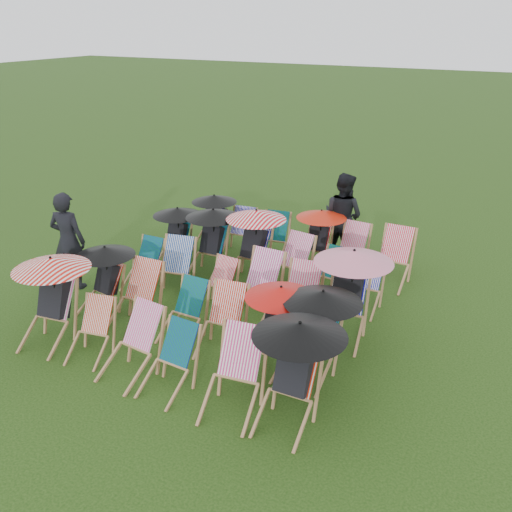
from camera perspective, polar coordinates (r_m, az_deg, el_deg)
The scene contains 33 objects.
ground at distance 9.83m, azimuth -2.14°, elevation -5.52°, with size 100.00×100.00×0.00m, color black.
deckchair_0 at distance 9.18m, azimuth -19.98°, elevation -4.09°, with size 1.15×1.24×1.37m.
deckchair_1 at distance 8.76m, azimuth -16.25°, elevation -7.20°, with size 0.68×0.85×0.83m.
deckchair_2 at distance 8.16m, azimuth -12.46°, elevation -8.61°, with size 0.74×0.96×0.97m.
deckchair_3 at distance 7.78m, azimuth -8.77°, elevation -10.36°, with size 0.64×0.86×0.89m.
deckchair_4 at distance 7.31m, azimuth -2.28°, elevation -11.85°, with size 0.80×1.02×1.03m.
deckchair_5 at distance 7.00m, azimuth 3.58°, elevation -11.56°, with size 1.15×1.20×1.37m.
deckchair_6 at distance 9.89m, azimuth -15.13°, elevation -2.17°, with size 0.99×1.05×1.17m.
deckchair_7 at distance 9.39m, azimuth -12.09°, elevation -4.02°, with size 0.69×0.95×1.01m.
deckchair_8 at distance 8.95m, azimuth -7.31°, elevation -5.55°, with size 0.60×0.82×0.88m.
deckchair_9 at distance 8.56m, azimuth -3.46°, elevation -6.52°, with size 0.74×0.95×0.95m.
deckchair_10 at distance 8.12m, azimuth 1.86°, elevation -6.92°, with size 1.03×1.09×1.22m.
deckchair_11 at distance 7.90m, azimuth 5.96°, elevation -7.66°, with size 1.08×1.13×1.29m.
deckchair_12 at distance 10.73m, azimuth -11.26°, elevation -0.86°, with size 0.58×0.81×0.87m.
deckchair_13 at distance 10.27m, azimuth -8.37°, elevation -1.36°, with size 0.82×1.02×1.00m.
deckchair_14 at distance 9.82m, azimuth -3.97°, elevation -2.92°, with size 0.61×0.80×0.82m.
deckchair_15 at distance 9.51m, azimuth 0.04°, elevation -3.03°, with size 0.71×0.97×1.03m.
deckchair_16 at distance 9.22m, azimuth 4.31°, elevation -4.19°, with size 0.74×0.96×0.98m.
deckchair_17 at distance 8.84m, azimuth 9.07°, elevation -3.74°, with size 1.21×1.30×1.44m.
deckchair_18 at distance 11.54m, azimuth -8.12°, elevation 2.07°, with size 0.98×1.04×1.17m.
deckchair_19 at distance 11.08m, azimuth -4.66°, elevation 1.64°, with size 1.07×1.12×1.27m.
deckchair_20 at distance 10.75m, azimuth -0.46°, elevation 1.26°, with size 1.14×1.18×1.35m.
deckchair_21 at distance 10.42m, azimuth 3.34°, elevation -0.82°, with size 0.77×0.99×0.98m.
deckchair_22 at distance 10.18m, azimuth 7.36°, elevation -1.94°, with size 0.66×0.85×0.86m.
deckchair_23 at distance 9.89m, azimuth 10.76°, elevation -2.90°, with size 0.61×0.83×0.88m.
deckchair_24 at distance 12.34m, azimuth -4.50°, elevation 3.59°, with size 0.97×1.01×1.15m.
deckchair_25 at distance 12.10m, azimuth -1.73°, elevation 2.44°, with size 0.69×0.89×0.89m.
deckchair_26 at distance 11.73m, azimuth 1.64°, elevation 1.84°, with size 0.73×0.93×0.92m.
deckchair_27 at distance 11.34m, azimuth 6.14°, elevation 1.80°, with size 0.99×1.04×1.17m.
deckchair_28 at distance 11.21m, azimuth 9.28°, elevation 0.55°, with size 0.67×0.90×0.94m.
deckchair_29 at distance 10.93m, azimuth 13.45°, elevation -0.19°, with size 0.69×0.95×1.01m.
person_left at distance 10.87m, azimuth -18.27°, elevation 1.45°, with size 0.67×0.44×1.82m, color black.
person_rear at distance 11.81m, azimuth 8.68°, elevation 3.98°, with size 0.87×0.68×1.80m, color black.
Camera 1 is at (4.38, -7.45, 4.68)m, focal length 40.00 mm.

